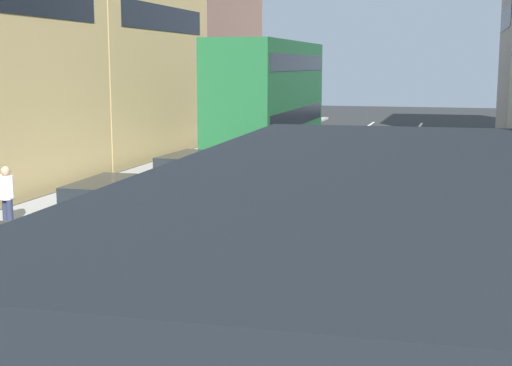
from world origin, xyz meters
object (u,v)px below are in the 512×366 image
object	(u,v)px
sedan_centre_lane_second	(127,307)
sedan_left_lane_third	(117,209)
hatchback_centre_lane_third	(263,219)
wagon_right_lane_far	(423,203)
removalist_box_truck	(378,366)
coupe_centre_lane_fourth	(299,182)
sedan_right_lane_behind_truck	(407,265)
bus_mid_queue_primary	(269,97)
sedan_left_lane_fourth	(197,176)
pedestrian_mid_sidewalk	(7,194)

from	to	relation	value
sedan_centre_lane_second	sedan_left_lane_third	size ratio (longest dim) A/B	0.99
hatchback_centre_lane_third	wagon_right_lane_far	distance (m)	4.33
sedan_centre_lane_second	wagon_right_lane_far	distance (m)	9.70
removalist_box_truck	coupe_centre_lane_fourth	size ratio (longest dim) A/B	1.78
sedan_centre_lane_second	hatchback_centre_lane_third	xyz separation A→B (m)	(0.30, 6.20, 0.00)
sedan_centre_lane_second	sedan_left_lane_third	distance (m)	7.11
sedan_right_lane_behind_truck	wagon_right_lane_far	distance (m)	5.74
wagon_right_lane_far	sedan_centre_lane_second	bearing A→B (deg)	161.27
sedan_right_lane_behind_truck	wagon_right_lane_far	bearing A→B (deg)	1.26
removalist_box_truck	sedan_right_lane_behind_truck	bearing A→B (deg)	0.09
removalist_box_truck	sedan_right_lane_behind_truck	size ratio (longest dim) A/B	1.79
coupe_centre_lane_fourth	bus_mid_queue_primary	distance (m)	9.39
sedan_left_lane_fourth	pedestrian_mid_sidewalk	xyz separation A→B (m)	(-3.22, -4.95, 0.15)
sedan_left_lane_fourth	bus_mid_queue_primary	size ratio (longest dim) A/B	0.42
sedan_right_lane_behind_truck	sedan_centre_lane_second	bearing A→B (deg)	133.02
pedestrian_mid_sidewalk	hatchback_centre_lane_third	bearing A→B (deg)	109.66
sedan_left_lane_fourth	bus_mid_queue_primary	xyz separation A→B (m)	(0.08, 8.40, 2.03)
coupe_centre_lane_fourth	sedan_right_lane_behind_truck	bearing A→B (deg)	-153.42
removalist_box_truck	hatchback_centre_lane_third	distance (m)	10.68
hatchback_centre_lane_third	wagon_right_lane_far	world-z (taller)	same
removalist_box_truck	sedan_right_lane_behind_truck	xyz separation A→B (m)	(-0.24, 7.07, -1.18)
coupe_centre_lane_fourth	sedan_left_lane_fourth	size ratio (longest dim) A/B	1.00
sedan_left_lane_third	sedan_right_lane_behind_truck	world-z (taller)	same
sedan_centre_lane_second	pedestrian_mid_sidewalk	bearing A→B (deg)	45.10
hatchback_centre_lane_third	pedestrian_mid_sidewalk	xyz separation A→B (m)	(-6.74, 0.41, 0.15)
sedan_left_lane_fourth	sedan_left_lane_third	bearing A→B (deg)	-177.82
sedan_centre_lane_second	sedan_left_lane_fourth	world-z (taller)	same
coupe_centre_lane_fourth	wagon_right_lane_far	size ratio (longest dim) A/B	1.00
removalist_box_truck	pedestrian_mid_sidewalk	bearing A→B (deg)	42.85
coupe_centre_lane_fourth	hatchback_centre_lane_third	bearing A→B (deg)	-174.23
sedan_centre_lane_second	sedan_left_lane_third	xyz separation A→B (m)	(-3.28, 6.31, 0.00)
hatchback_centre_lane_third	wagon_right_lane_far	bearing A→B (deg)	-49.55
hatchback_centre_lane_third	sedan_right_lane_behind_truck	distance (m)	4.43
sedan_left_lane_third	sedan_right_lane_behind_truck	xyz separation A→B (m)	(6.91, -3.05, 0.00)
wagon_right_lane_far	pedestrian_mid_sidewalk	bearing A→B (deg)	106.53
bus_mid_queue_primary	sedan_left_lane_third	bearing A→B (deg)	178.85
sedan_left_lane_fourth	pedestrian_mid_sidewalk	bearing A→B (deg)	149.87
sedan_centre_lane_second	hatchback_centre_lane_third	distance (m)	6.21
sedan_left_lane_third	sedan_left_lane_fourth	world-z (taller)	same
sedan_left_lane_third	coupe_centre_lane_fourth	bearing A→B (deg)	-35.14
hatchback_centre_lane_third	bus_mid_queue_primary	distance (m)	14.33
sedan_left_lane_fourth	pedestrian_mid_sidewalk	world-z (taller)	pedestrian_mid_sidewalk
bus_mid_queue_primary	pedestrian_mid_sidewalk	xyz separation A→B (m)	(-3.31, -13.36, -1.88)
sedan_left_lane_fourth	wagon_right_lane_far	world-z (taller)	same
sedan_left_lane_fourth	sedan_right_lane_behind_truck	distance (m)	10.75
removalist_box_truck	sedan_centre_lane_second	world-z (taller)	removalist_box_truck
sedan_left_lane_third	pedestrian_mid_sidewalk	bearing A→B (deg)	82.58
bus_mid_queue_primary	sedan_centre_lane_second	bearing A→B (deg)	-171.61
coupe_centre_lane_fourth	bus_mid_queue_primary	world-z (taller)	bus_mid_queue_primary
bus_mid_queue_primary	pedestrian_mid_sidewalk	world-z (taller)	bus_mid_queue_primary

